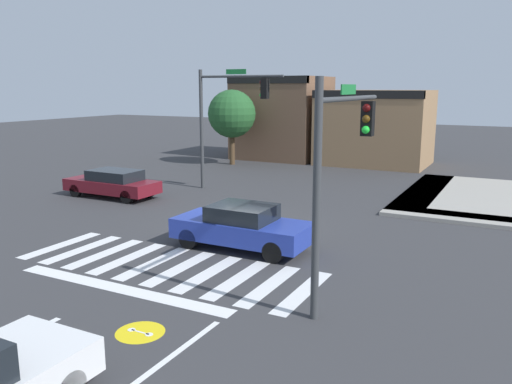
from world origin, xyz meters
TOP-DOWN VIEW (x-y plane):
  - ground_plane at (0.00, 0.00)m, footprint 120.00×120.00m
  - crosswalk_near at (-0.00, -4.50)m, footprint 9.13×3.17m
  - bike_detector_marking at (2.09, -8.18)m, footprint 1.06×1.06m
  - curb_corner_northeast at (8.49, 9.42)m, footprint 10.00×10.60m
  - storefront_row at (-3.68, 18.72)m, footprint 13.47×5.74m
  - traffic_signal_northwest at (-4.08, 6.04)m, footprint 4.64×0.32m
  - traffic_signal_southeast at (5.14, -4.10)m, footprint 0.32×4.50m
  - car_maroon at (-8.16, 2.13)m, footprint 4.63×1.75m
  - car_blue at (1.16, -2.00)m, footprint 4.46×1.86m
  - roadside_tree at (-8.50, 14.00)m, footprint 3.19×3.19m

SIDE VIEW (x-z plane):
  - ground_plane at x=0.00m, z-range 0.00..0.00m
  - bike_detector_marking at x=2.09m, z-range 0.00..0.01m
  - crosswalk_near at x=0.00m, z-range 0.00..0.01m
  - curb_corner_northeast at x=8.49m, z-range 0.00..0.15m
  - car_maroon at x=-8.16m, z-range 0.02..1.34m
  - car_blue at x=1.16m, z-range 0.01..1.45m
  - storefront_row at x=-3.68m, z-range -0.20..5.68m
  - roadside_tree at x=-8.50m, z-range 0.88..5.87m
  - traffic_signal_southeast at x=5.14m, z-range 0.98..6.36m
  - traffic_signal_northwest at x=-4.08m, z-range 1.17..7.17m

